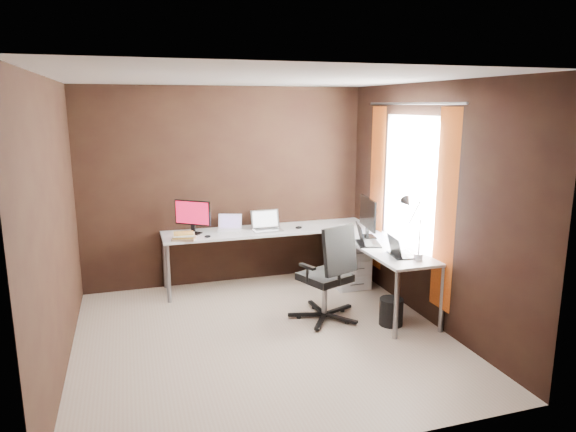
% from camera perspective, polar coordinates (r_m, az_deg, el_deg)
% --- Properties ---
extents(room, '(3.60, 3.60, 2.50)m').
position_cam_1_polar(room, '(5.00, 0.70, 0.82)').
color(room, '#B5A28D').
rests_on(room, ground).
extents(desk, '(2.65, 2.25, 0.73)m').
position_cam_1_polar(desk, '(6.19, 2.29, -2.64)').
color(desk, white).
rests_on(desk, ground).
extents(drawer_pedestal, '(0.42, 0.50, 0.60)m').
position_cam_1_polar(drawer_pedestal, '(6.60, 6.75, -5.17)').
color(drawer_pedestal, white).
rests_on(drawer_pedestal, ground).
extents(monitor_left, '(0.39, 0.30, 0.41)m').
position_cam_1_polar(monitor_left, '(6.33, -10.56, 0.12)').
color(monitor_left, black).
rests_on(monitor_left, desk).
extents(monitor_right, '(0.17, 0.58, 0.48)m').
position_cam_1_polar(monitor_right, '(6.10, 8.88, 0.10)').
color(monitor_right, black).
rests_on(monitor_right, desk).
extents(laptop_white, '(0.35, 0.29, 0.20)m').
position_cam_1_polar(laptop_white, '(6.45, -6.50, -1.22)').
color(laptop_white, white).
rests_on(laptop_white, desk).
extents(laptop_silver, '(0.37, 0.26, 0.24)m').
position_cam_1_polar(laptop_silver, '(6.44, -2.42, -1.09)').
color(laptop_silver, silver).
rests_on(laptop_silver, desk).
extents(laptop_black_big, '(0.33, 0.40, 0.23)m').
position_cam_1_polar(laptop_black_big, '(5.84, 8.61, -2.65)').
color(laptop_black_big, black).
rests_on(laptop_black_big, desk).
extents(laptop_black_small, '(0.26, 0.34, 0.21)m').
position_cam_1_polar(laptop_black_small, '(5.46, 12.24, -3.87)').
color(laptop_black_small, black).
rests_on(laptop_black_small, desk).
extents(book_stack, '(0.30, 0.27, 0.08)m').
position_cam_1_polar(book_stack, '(6.10, -11.51, -2.22)').
color(book_stack, '#9A7353').
rests_on(book_stack, desk).
extents(mouse_left, '(0.09, 0.07, 0.03)m').
position_cam_1_polar(mouse_left, '(6.14, -8.92, -2.26)').
color(mouse_left, black).
rests_on(mouse_left, desk).
extents(mouse_corner, '(0.10, 0.07, 0.03)m').
position_cam_1_polar(mouse_corner, '(6.50, 1.19, -1.29)').
color(mouse_corner, black).
rests_on(mouse_corner, desk).
extents(desk_lamp, '(0.20, 0.24, 0.65)m').
position_cam_1_polar(desk_lamp, '(5.29, 13.52, -0.38)').
color(desk_lamp, slate).
rests_on(desk_lamp, desk).
extents(office_chair, '(0.59, 0.63, 1.06)m').
position_cam_1_polar(office_chair, '(5.56, 4.36, -8.40)').
color(office_chair, black).
rests_on(office_chair, ground).
extents(wastebasket, '(0.30, 0.30, 0.29)m').
position_cam_1_polar(wastebasket, '(5.58, 11.38, -10.37)').
color(wastebasket, black).
rests_on(wastebasket, ground).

